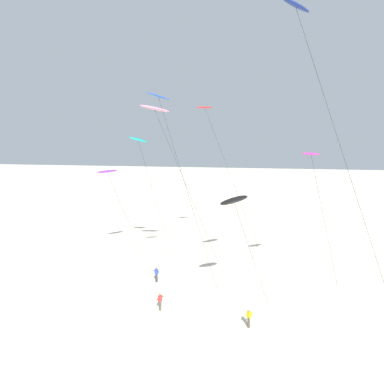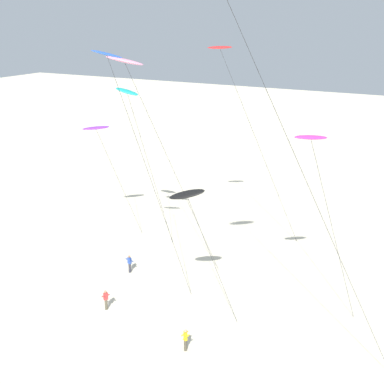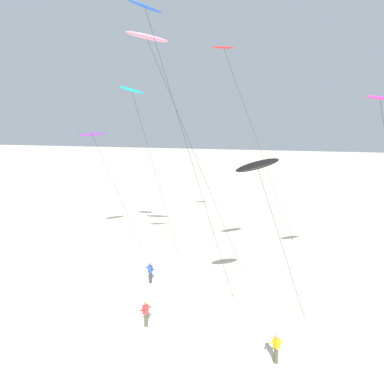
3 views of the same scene
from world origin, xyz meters
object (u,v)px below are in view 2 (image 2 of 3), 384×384
object	(u,v)px
kite_flyer_middle	(185,339)
kite_magenta	(312,140)
kite_flyer_furthest	(106,299)
kite_flyer_nearest	(130,263)
kite_teal	(128,94)
kite_red	(222,53)
kite_black	(187,195)
kite_purple	(96,129)
kite_blue	(109,62)
kite_pink	(125,62)

from	to	relation	value
kite_flyer_middle	kite_magenta	bearing A→B (deg)	53.83
kite_magenta	kite_flyer_furthest	size ratio (longest dim) A/B	8.59
kite_flyer_nearest	kite_flyer_middle	size ratio (longest dim) A/B	1.00
kite_magenta	kite_teal	bearing A→B (deg)	163.85
kite_red	kite_black	bearing A→B (deg)	-73.82
kite_black	kite_flyer_nearest	distance (m)	13.30
kite_flyer_middle	kite_flyer_nearest	bearing A→B (deg)	142.35
kite_purple	kite_magenta	bearing A→B (deg)	-14.28
kite_blue	kite_red	bearing A→B (deg)	78.80
kite_flyer_nearest	kite_red	bearing A→B (deg)	66.74
kite_pink	kite_flyer_middle	world-z (taller)	kite_pink
kite_magenta	kite_teal	xyz separation A→B (m)	(-18.85, 5.46, 1.10)
kite_red	kite_black	size ratio (longest dim) A/B	1.79
kite_black	kite_teal	distance (m)	16.16
kite_teal	kite_flyer_furthest	bearing A→B (deg)	-65.63
kite_blue	kite_flyer_furthest	bearing A→B (deg)	-82.87
kite_red	kite_teal	xyz separation A→B (m)	(-7.54, -4.30, -3.61)
kite_magenta	kite_black	distance (m)	9.28
kite_magenta	kite_flyer_furthest	xyz separation A→B (m)	(-13.65, -6.02, -13.05)
kite_magenta	kite_black	bearing A→B (deg)	-147.42
kite_magenta	kite_pink	xyz separation A→B (m)	(-15.50, 0.52, 4.45)
kite_black	kite_teal	size ratio (longest dim) A/B	0.69
kite_purple	kite_flyer_nearest	world-z (taller)	kite_purple
kite_red	kite_flyer_furthest	world-z (taller)	kite_red
kite_magenta	kite_pink	distance (m)	16.14
kite_magenta	kite_blue	bearing A→B (deg)	-165.57
kite_teal	kite_pink	bearing A→B (deg)	-55.82
kite_purple	kite_pink	xyz separation A→B (m)	(7.62, -5.36, 7.15)
kite_purple	kite_blue	distance (m)	15.20
kite_teal	kite_flyer_furthest	size ratio (longest dim) A/B	9.44
kite_flyer_middle	kite_flyer_furthest	distance (m)	8.20
kite_purple	kite_black	distance (m)	19.11
kite_black	kite_flyer_furthest	bearing A→B (deg)	-167.41
kite_flyer_nearest	kite_pink	bearing A→B (deg)	87.19
kite_blue	kite_pink	bearing A→B (deg)	110.59
kite_blue	kite_flyer_nearest	bearing A→B (deg)	113.96
kite_pink	kite_flyer_nearest	world-z (taller)	kite_pink
kite_teal	kite_flyer_nearest	world-z (taller)	kite_teal
kite_blue	kite_magenta	bearing A→B (deg)	14.43
kite_purple	kite_flyer_furthest	distance (m)	18.40
kite_magenta	kite_flyer_nearest	size ratio (longest dim) A/B	8.59
kite_pink	kite_flyer_furthest	xyz separation A→B (m)	(1.85, -6.55, -17.49)
kite_flyer_furthest	kite_flyer_nearest	bearing A→B (deg)	107.46
kite_blue	kite_black	distance (m)	11.02
kite_black	kite_red	bearing A→B (deg)	106.18
kite_pink	kite_flyer_furthest	distance (m)	18.77
kite_flyer_middle	kite_flyer_furthest	world-z (taller)	same
kite_magenta	kite_flyer_furthest	distance (m)	19.82
kite_blue	kite_purple	bearing A→B (deg)	134.04
kite_pink	kite_flyer_middle	size ratio (longest dim) A/B	11.38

